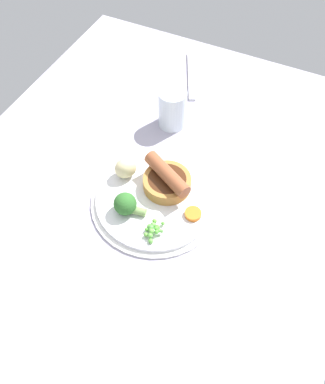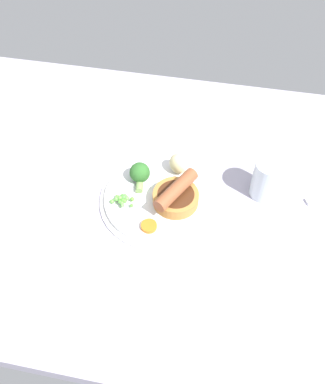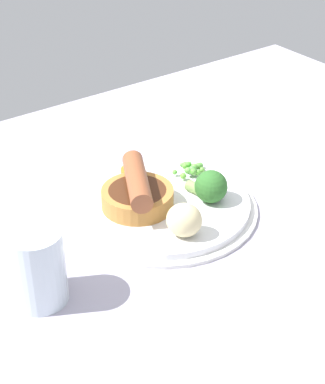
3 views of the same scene
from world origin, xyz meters
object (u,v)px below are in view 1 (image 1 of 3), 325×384
(fork, at_px, (191,75))
(drinking_glass, at_px, (172,109))
(dinner_plate, at_px, (156,200))
(carrot_slice_2, at_px, (193,214))
(pea_pile, at_px, (153,230))
(broccoli_floret_near, at_px, (126,204))
(potato_chunk_0, at_px, (126,168))
(sausage_pudding, at_px, (167,180))

(fork, relative_size, drinking_glass, 2.02)
(dinner_plate, distance_m, fork, 0.39)
(carrot_slice_2, bearing_deg, drinking_glass, -146.47)
(pea_pile, height_order, broccoli_floret_near, broccoli_floret_near)
(fork, xyz_separation_m, drinking_glass, (0.17, 0.03, 0.04))
(carrot_slice_2, bearing_deg, dinner_plate, -94.47)
(dinner_plate, relative_size, fork, 1.40)
(dinner_plate, bearing_deg, carrot_slice_2, 85.53)
(pea_pile, bearing_deg, broccoli_floret_near, -108.09)
(carrot_slice_2, bearing_deg, potato_chunk_0, -100.82)
(dinner_plate, relative_size, pea_pile, 5.02)
(carrot_slice_2, relative_size, drinking_glass, 0.35)
(carrot_slice_2, bearing_deg, fork, -156.28)
(sausage_pudding, bearing_deg, drinking_glass, -40.41)
(fork, height_order, drinking_glass, drinking_glass)
(dinner_plate, height_order, broccoli_floret_near, broccoli_floret_near)
(broccoli_floret_near, bearing_deg, fork, -93.11)
(broccoli_floret_near, bearing_deg, sausage_pudding, -127.54)
(dinner_plate, height_order, sausage_pudding, sausage_pudding)
(pea_pile, height_order, fork, pea_pile)
(sausage_pudding, distance_m, potato_chunk_0, 0.09)
(sausage_pudding, bearing_deg, dinner_plate, 104.39)
(fork, bearing_deg, carrot_slice_2, -1.17)
(fork, distance_m, drinking_glass, 0.18)
(potato_chunk_0, height_order, drinking_glass, drinking_glass)
(potato_chunk_0, bearing_deg, carrot_slice_2, 79.18)
(fork, bearing_deg, potato_chunk_0, -22.98)
(pea_pile, relative_size, carrot_slice_2, 1.60)
(carrot_slice_2, distance_m, fork, 0.42)
(pea_pile, bearing_deg, dinner_plate, -157.54)
(dinner_plate, distance_m, sausage_pudding, 0.04)
(dinner_plate, relative_size, drinking_glass, 2.83)
(potato_chunk_0, height_order, fork, potato_chunk_0)
(sausage_pudding, bearing_deg, fork, -46.59)
(potato_chunk_0, distance_m, fork, 0.36)
(fork, bearing_deg, drinking_glass, -16.03)
(pea_pile, xyz_separation_m, potato_chunk_0, (-0.10, -0.11, 0.01))
(dinner_plate, xyz_separation_m, carrot_slice_2, (0.01, 0.08, 0.01))
(sausage_pudding, distance_m, drinking_glass, 0.19)
(potato_chunk_0, bearing_deg, dinner_plate, 72.87)
(drinking_glass, bearing_deg, sausage_pudding, 21.85)
(pea_pile, relative_size, broccoli_floret_near, 0.81)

